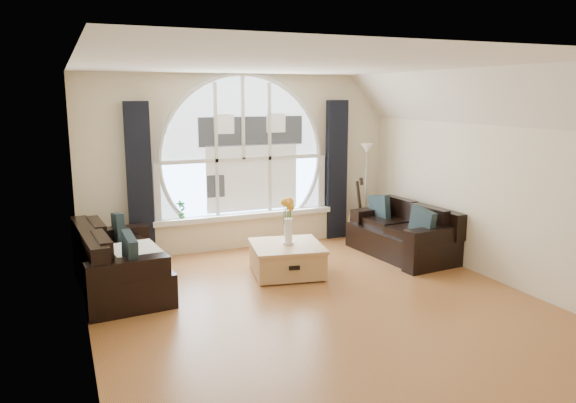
# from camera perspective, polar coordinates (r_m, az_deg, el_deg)

# --- Properties ---
(ground) EXTENTS (5.00, 5.50, 0.01)m
(ground) POSITION_cam_1_polar(r_m,az_deg,el_deg) (6.50, 3.13, -10.54)
(ground) COLOR brown
(ground) RESTS_ON ground
(ceiling) EXTENTS (5.00, 5.50, 0.01)m
(ceiling) POSITION_cam_1_polar(r_m,az_deg,el_deg) (6.05, 3.40, 13.96)
(ceiling) COLOR silver
(ceiling) RESTS_ON ground
(wall_back) EXTENTS (5.00, 0.01, 2.70)m
(wall_back) POSITION_cam_1_polar(r_m,az_deg,el_deg) (8.66, -4.76, 4.11)
(wall_back) COLOR beige
(wall_back) RESTS_ON ground
(wall_front) EXTENTS (5.00, 0.01, 2.70)m
(wall_front) POSITION_cam_1_polar(r_m,az_deg,el_deg) (3.92, 21.25, -5.14)
(wall_front) COLOR beige
(wall_front) RESTS_ON ground
(wall_left) EXTENTS (0.01, 5.50, 2.70)m
(wall_left) POSITION_cam_1_polar(r_m,az_deg,el_deg) (5.53, -20.72, -0.52)
(wall_left) COLOR beige
(wall_left) RESTS_ON ground
(wall_right) EXTENTS (0.01, 5.50, 2.70)m
(wall_right) POSITION_cam_1_polar(r_m,az_deg,el_deg) (7.56, 20.56, 2.43)
(wall_right) COLOR beige
(wall_right) RESTS_ON ground
(attic_slope) EXTENTS (0.92, 5.50, 0.72)m
(attic_slope) POSITION_cam_1_polar(r_m,az_deg,el_deg) (7.29, 19.35, 10.12)
(attic_slope) COLOR silver
(attic_slope) RESTS_ON ground
(arched_window) EXTENTS (2.60, 0.06, 2.15)m
(arched_window) POSITION_cam_1_polar(r_m,az_deg,el_deg) (8.61, -4.72, 5.91)
(arched_window) COLOR silver
(arched_window) RESTS_ON wall_back
(window_sill) EXTENTS (2.90, 0.22, 0.08)m
(window_sill) POSITION_cam_1_polar(r_m,az_deg,el_deg) (8.71, -4.46, -1.45)
(window_sill) COLOR white
(window_sill) RESTS_ON wall_back
(window_frame) EXTENTS (2.76, 0.08, 2.15)m
(window_frame) POSITION_cam_1_polar(r_m,az_deg,el_deg) (8.58, -4.66, 5.89)
(window_frame) COLOR white
(window_frame) RESTS_ON wall_back
(neighbor_house) EXTENTS (1.70, 0.02, 1.50)m
(neighbor_house) POSITION_cam_1_polar(r_m,az_deg,el_deg) (8.65, -3.73, 5.12)
(neighbor_house) COLOR silver
(neighbor_house) RESTS_ON wall_back
(curtain_left) EXTENTS (0.35, 0.12, 2.30)m
(curtain_left) POSITION_cam_1_polar(r_m,az_deg,el_deg) (8.22, -15.13, 1.99)
(curtain_left) COLOR black
(curtain_left) RESTS_ON ground
(curtain_right) EXTENTS (0.35, 0.12, 2.30)m
(curtain_right) POSITION_cam_1_polar(r_m,az_deg,el_deg) (9.20, 5.03, 3.26)
(curtain_right) COLOR black
(curtain_right) RESTS_ON ground
(sofa_left) EXTENTS (1.05, 1.87, 0.80)m
(sofa_left) POSITION_cam_1_polar(r_m,az_deg,el_deg) (7.08, -16.97, -5.77)
(sofa_left) COLOR black
(sofa_left) RESTS_ON ground
(sofa_right) EXTENTS (1.01, 1.78, 0.76)m
(sofa_right) POSITION_cam_1_polar(r_m,az_deg,el_deg) (8.42, 11.72, -2.87)
(sofa_right) COLOR black
(sofa_right) RESTS_ON ground
(coffee_chest) EXTENTS (1.08, 1.08, 0.45)m
(coffee_chest) POSITION_cam_1_polar(r_m,az_deg,el_deg) (7.44, -0.13, -5.86)
(coffee_chest) COLOR #A77C4C
(coffee_chest) RESTS_ON ground
(throw_blanket) EXTENTS (0.64, 0.64, 0.10)m
(throw_blanket) POSITION_cam_1_polar(r_m,az_deg,el_deg) (6.99, -15.60, -5.06)
(throw_blanket) COLOR silver
(throw_blanket) RESTS_ON sofa_left
(vase_flowers) EXTENTS (0.24, 0.24, 0.70)m
(vase_flowers) POSITION_cam_1_polar(r_m,az_deg,el_deg) (7.31, 0.03, -1.48)
(vase_flowers) COLOR white
(vase_flowers) RESTS_ON coffee_chest
(floor_lamp) EXTENTS (0.24, 0.24, 1.60)m
(floor_lamp) POSITION_cam_1_polar(r_m,az_deg,el_deg) (9.24, 8.05, 1.03)
(floor_lamp) COLOR #B2B2B2
(floor_lamp) RESTS_ON ground
(guitar) EXTENTS (0.40, 0.30, 1.06)m
(guitar) POSITION_cam_1_polar(r_m,az_deg,el_deg) (9.20, 7.18, -0.71)
(guitar) COLOR olive
(guitar) RESTS_ON ground
(potted_plant) EXTENTS (0.17, 0.14, 0.28)m
(potted_plant) POSITION_cam_1_polar(r_m,az_deg,el_deg) (8.42, -11.03, -0.82)
(potted_plant) COLOR #1E6023
(potted_plant) RESTS_ON window_sill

